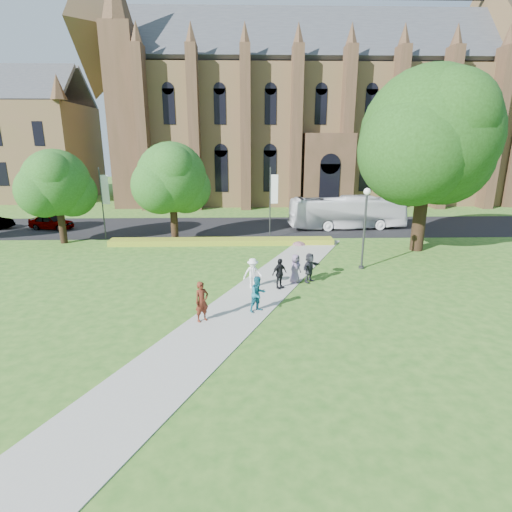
{
  "coord_description": "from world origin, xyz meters",
  "views": [
    {
      "loc": [
        -0.11,
        -18.25,
        7.98
      ],
      "look_at": [
        0.51,
        4.04,
        1.6
      ],
      "focal_mm": 28.0,
      "sensor_mm": 36.0,
      "label": 1
    }
  ],
  "objects_px": {
    "car_0": "(51,222)",
    "pedestrian_0": "(202,302)",
    "tour_coach": "(347,212)",
    "streetlamp": "(365,219)",
    "large_tree": "(429,136)"
  },
  "relations": [
    {
      "from": "car_0",
      "to": "pedestrian_0",
      "type": "xyz_separation_m",
      "value": [
        16.35,
        -20.69,
        0.27
      ]
    },
    {
      "from": "tour_coach",
      "to": "pedestrian_0",
      "type": "relative_size",
      "value": 5.78
    },
    {
      "from": "streetlamp",
      "to": "pedestrian_0",
      "type": "relative_size",
      "value": 2.76
    },
    {
      "from": "tour_coach",
      "to": "pedestrian_0",
      "type": "height_order",
      "value": "tour_coach"
    },
    {
      "from": "large_tree",
      "to": "car_0",
      "type": "relative_size",
      "value": 3.23
    },
    {
      "from": "streetlamp",
      "to": "car_0",
      "type": "height_order",
      "value": "streetlamp"
    },
    {
      "from": "streetlamp",
      "to": "pedestrian_0",
      "type": "bearing_deg",
      "value": -140.94
    },
    {
      "from": "streetlamp",
      "to": "tour_coach",
      "type": "height_order",
      "value": "streetlamp"
    },
    {
      "from": "tour_coach",
      "to": "car_0",
      "type": "relative_size",
      "value": 2.68
    },
    {
      "from": "large_tree",
      "to": "tour_coach",
      "type": "height_order",
      "value": "large_tree"
    },
    {
      "from": "streetlamp",
      "to": "tour_coach",
      "type": "xyz_separation_m",
      "value": [
        2.08,
        12.56,
        -1.75
      ]
    },
    {
      "from": "large_tree",
      "to": "pedestrian_0",
      "type": "bearing_deg",
      "value": -140.86
    },
    {
      "from": "large_tree",
      "to": "car_0",
      "type": "bearing_deg",
      "value": 165.07
    },
    {
      "from": "large_tree",
      "to": "car_0",
      "type": "height_order",
      "value": "large_tree"
    },
    {
      "from": "streetlamp",
      "to": "car_0",
      "type": "relative_size",
      "value": 1.28
    }
  ]
}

